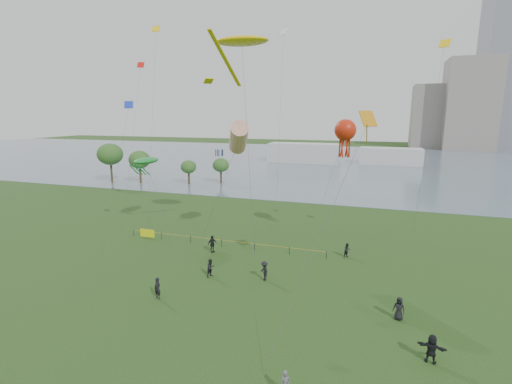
% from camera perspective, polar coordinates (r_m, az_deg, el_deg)
% --- Properties ---
extents(ground_plane, '(400.00, 400.00, 0.00)m').
position_cam_1_polar(ground_plane, '(28.07, -6.85, -20.38)').
color(ground_plane, '#193410').
extents(lake, '(400.00, 120.00, 0.08)m').
position_cam_1_polar(lake, '(122.74, 13.34, 4.54)').
color(lake, slate).
rests_on(lake, ground_plane).
extents(building_mid, '(20.00, 20.00, 38.00)m').
position_cam_1_polar(building_mid, '(186.87, 29.93, 11.55)').
color(building_mid, gray).
rests_on(building_mid, ground_plane).
extents(building_low, '(16.00, 18.00, 28.00)m').
position_cam_1_polar(building_low, '(190.63, 25.24, 10.45)').
color(building_low, slate).
rests_on(building_low, ground_plane).
extents(pavilion_left, '(22.00, 8.00, 6.00)m').
position_cam_1_polar(pavilion_left, '(119.12, 7.40, 5.99)').
color(pavilion_left, silver).
rests_on(pavilion_left, ground_plane).
extents(pavilion_right, '(18.00, 7.00, 5.00)m').
position_cam_1_polar(pavilion_right, '(120.09, 20.00, 5.19)').
color(pavilion_right, silver).
rests_on(pavilion_right, ground_plane).
extents(trees, '(28.24, 11.14, 8.69)m').
position_cam_1_polar(trees, '(85.39, -17.28, 4.93)').
color(trees, '#352918').
rests_on(trees, ground_plane).
extents(fence, '(24.07, 0.07, 1.05)m').
position_cam_1_polar(fence, '(45.95, -12.37, -6.68)').
color(fence, black).
rests_on(fence, ground_plane).
extents(spectator_a, '(0.91, 1.02, 1.74)m').
position_cam_1_polar(spectator_a, '(35.61, -6.96, -11.52)').
color(spectator_a, black).
rests_on(spectator_a, ground_plane).
extents(spectator_b, '(1.29, 1.35, 1.84)m').
position_cam_1_polar(spectator_b, '(34.61, 1.28, -12.05)').
color(spectator_b, black).
rests_on(spectator_b, ground_plane).
extents(spectator_c, '(0.98, 1.21, 1.92)m').
position_cam_1_polar(spectator_c, '(41.44, -6.76, -7.95)').
color(spectator_c, black).
rests_on(spectator_c, ground_plane).
extents(spectator_d, '(1.00, 0.82, 1.77)m').
position_cam_1_polar(spectator_d, '(30.57, 21.14, -16.37)').
color(spectator_d, black).
rests_on(spectator_d, ground_plane).
extents(spectator_e, '(1.78, 0.86, 1.84)m').
position_cam_1_polar(spectator_e, '(26.77, 25.40, -20.96)').
color(spectator_e, black).
rests_on(spectator_e, ground_plane).
extents(spectator_f, '(0.77, 0.62, 1.83)m').
position_cam_1_polar(spectator_f, '(32.52, -14.92, -14.12)').
color(spectator_f, black).
rests_on(spectator_f, ground_plane).
extents(spectator_g, '(0.96, 0.97, 1.58)m').
position_cam_1_polar(spectator_g, '(40.96, 13.86, -8.72)').
color(spectator_g, black).
rests_on(spectator_g, ground_plane).
extents(kite_stingray, '(5.80, 10.23, 22.61)m').
position_cam_1_polar(kite_stingray, '(40.16, -2.25, 22.13)').
color(kite_stingray, '#3F3F42').
extents(kite_windsock, '(6.83, 5.23, 14.41)m').
position_cam_1_polar(kite_windsock, '(41.11, -2.72, 8.34)').
color(kite_windsock, '#3F3F42').
extents(kite_creature, '(7.29, 6.68, 9.44)m').
position_cam_1_polar(kite_creature, '(50.69, -16.54, 4.61)').
color(kite_creature, '#3F3F42').
extents(kite_octopus, '(4.17, 8.67, 14.46)m').
position_cam_1_polar(kite_octopus, '(41.14, 13.57, 9.15)').
color(kite_octopus, '#3F3F42').
extents(kite_delta, '(5.51, 9.70, 15.21)m').
position_cam_1_polar(kite_delta, '(26.92, 16.19, 8.92)').
color(kite_delta, '#3F3F42').
extents(small_kites, '(44.46, 13.39, 9.62)m').
position_cam_1_polar(small_kites, '(42.26, 0.49, 21.19)').
color(small_kites, red).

